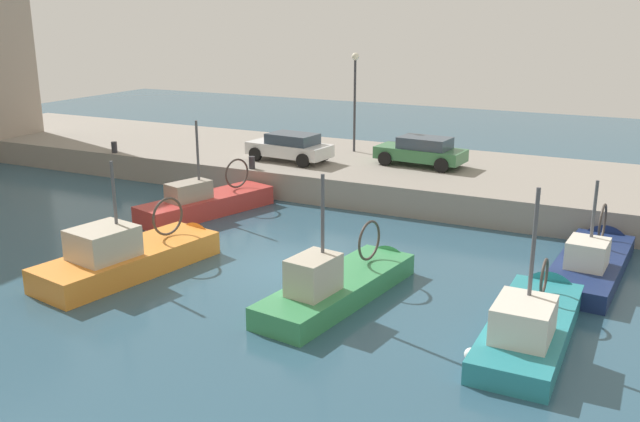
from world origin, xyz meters
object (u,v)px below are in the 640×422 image
(fishing_boat_orange, at_px, (138,265))
(fishing_boat_green, at_px, (344,291))
(parked_car_white, at_px, (290,147))
(mooring_bollard_south, at_px, (252,163))
(mooring_bollard_mid, at_px, (114,147))
(quay_streetlamp, at_px, (355,86))
(fishing_boat_teal, at_px, (532,329))
(fishing_boat_navy, at_px, (592,267))
(parked_car_green, at_px, (422,151))
(fishing_boat_red, at_px, (212,210))

(fishing_boat_orange, height_order, fishing_boat_green, fishing_boat_green)
(fishing_boat_orange, relative_size, parked_car_white, 1.71)
(mooring_bollard_south, height_order, mooring_bollard_mid, same)
(quay_streetlamp, bearing_deg, parked_car_white, 153.63)
(fishing_boat_green, xyz_separation_m, fishing_boat_teal, (-0.10, -5.34, 0.01))
(fishing_boat_navy, xyz_separation_m, mooring_bollard_south, (3.23, 14.71, 1.37))
(fishing_boat_orange, height_order, parked_car_white, fishing_boat_orange)
(parked_car_green, bearing_deg, quay_streetlamp, 67.53)
(mooring_bollard_mid, height_order, quay_streetlamp, quay_streetlamp)
(fishing_boat_teal, relative_size, parked_car_white, 1.64)
(fishing_boat_navy, relative_size, mooring_bollard_mid, 12.59)
(parked_car_green, distance_m, quay_streetlamp, 5.11)
(fishing_boat_red, bearing_deg, quay_streetlamp, -15.20)
(mooring_bollard_south, distance_m, quay_streetlamp, 6.85)
(fishing_boat_red, xyz_separation_m, fishing_boat_navy, (-0.02, -14.65, -0.01))
(fishing_boat_teal, height_order, mooring_bollard_mid, fishing_boat_teal)
(fishing_boat_orange, distance_m, fishing_boat_green, 6.88)
(mooring_bollard_mid, relative_size, quay_streetlamp, 0.11)
(fishing_boat_teal, xyz_separation_m, quay_streetlamp, (14.37, 11.36, 4.31))
(fishing_boat_green, bearing_deg, parked_car_white, 35.66)
(fishing_boat_teal, bearing_deg, parked_car_white, 50.22)
(parked_car_white, bearing_deg, parked_car_green, -72.85)
(fishing_boat_teal, distance_m, quay_streetlamp, 18.82)
(parked_car_white, bearing_deg, mooring_bollard_south, 161.04)
(fishing_boat_teal, relative_size, mooring_bollard_south, 12.17)
(fishing_boat_green, bearing_deg, mooring_bollard_mid, 62.40)
(fishing_boat_green, xyz_separation_m, mooring_bollard_mid, (8.62, 16.50, 1.34))
(fishing_boat_orange, height_order, fishing_boat_teal, fishing_boat_teal)
(fishing_boat_red, bearing_deg, mooring_bollard_south, 1.11)
(quay_streetlamp, bearing_deg, parked_car_green, -112.47)
(parked_car_white, bearing_deg, fishing_boat_orange, -175.40)
(fishing_boat_orange, height_order, quay_streetlamp, quay_streetlamp)
(parked_car_green, height_order, mooring_bollard_south, parked_car_green)
(fishing_boat_green, xyz_separation_m, quay_streetlamp, (14.27, 6.03, 4.32))
(fishing_boat_navy, xyz_separation_m, quay_streetlamp, (8.88, 12.24, 4.35))
(fishing_boat_teal, bearing_deg, fishing_boat_orange, 94.39)
(fishing_boat_red, bearing_deg, fishing_boat_orange, -165.75)
(mooring_bollard_south, distance_m, mooring_bollard_mid, 8.00)
(fishing_boat_teal, xyz_separation_m, mooring_bollard_south, (8.72, 13.83, 1.33))
(fishing_boat_green, distance_m, fishing_boat_navy, 8.23)
(fishing_boat_red, xyz_separation_m, mooring_bollard_mid, (3.21, 8.06, 1.36))
(mooring_bollard_mid, bearing_deg, fishing_boat_orange, -134.86)
(fishing_boat_red, bearing_deg, fishing_boat_green, -122.70)
(fishing_boat_orange, height_order, fishing_boat_navy, fishing_boat_orange)
(fishing_boat_navy, height_order, parked_car_green, fishing_boat_navy)
(fishing_boat_red, bearing_deg, parked_car_green, -42.11)
(fishing_boat_orange, relative_size, parked_car_green, 1.71)
(fishing_boat_green, xyz_separation_m, parked_car_green, (12.59, 1.95, 1.75))
(fishing_boat_green, bearing_deg, fishing_boat_orange, 98.59)
(quay_streetlamp, bearing_deg, fishing_boat_orange, 177.11)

